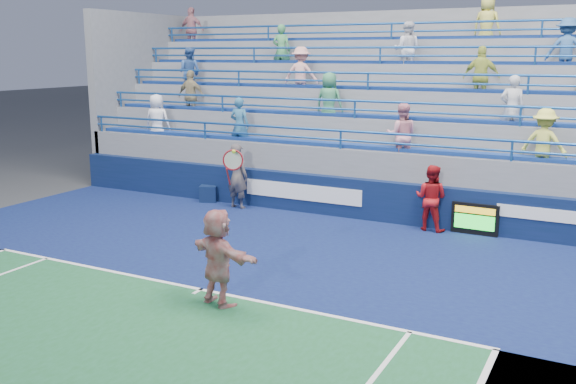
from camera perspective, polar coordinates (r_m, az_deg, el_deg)
The scene contains 8 objects.
ground at distance 12.47m, azimuth -7.75°, elevation -8.67°, with size 120.00×120.00×0.00m, color #333538.
sponsor_wall at distance 17.77m, azimuth 4.37°, elevation -0.39°, with size 18.00×0.32×1.10m.
bleacher_stand at distance 21.06m, azimuth 8.47°, elevation 4.25°, with size 18.00×5.60×6.13m.
serve_speed_board at distance 16.55m, azimuth 16.29°, elevation -2.33°, with size 1.16×0.16×0.80m.
judge_chair at distance 19.64m, azimuth -7.01°, elevation -0.02°, with size 0.66×0.68×0.90m.
tennis_player at distance 11.47m, azimuth -6.23°, elevation -5.77°, with size 1.73×1.00×2.85m.
line_judge at distance 18.59m, azimuth -4.54°, elevation 1.43°, with size 0.69×0.46×1.90m, color #141C38.
ball_girl at distance 16.58m, azimuth 12.58°, elevation -0.52°, with size 0.82×0.64×1.69m, color #AB1319.
Camera 1 is at (6.82, -9.45, 4.42)m, focal length 40.00 mm.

